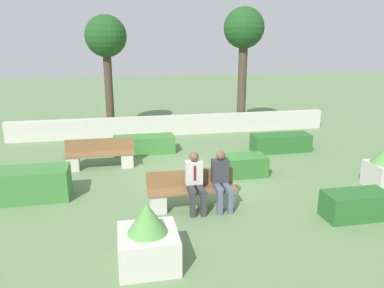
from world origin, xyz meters
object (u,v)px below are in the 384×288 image
object	(u,v)px
planter_corner_right	(148,240)
bench_front	(192,193)
tree_center_left	(244,34)
person_seated_woman	(221,177)
tree_leftmost	(106,40)
person_seated_man	(195,179)
bench_left_side	(100,157)

from	to	relation	value
planter_corner_right	bench_front	bearing A→B (deg)	60.45
bench_front	planter_corner_right	xyz separation A→B (m)	(-1.19, -2.10, 0.13)
bench_front	tree_center_left	xyz separation A→B (m)	(3.64, 7.39, 3.64)
person_seated_woman	tree_center_left	bearing A→B (deg)	68.38
bench_front	tree_leftmost	distance (m)	8.97
person_seated_man	bench_front	bearing A→B (deg)	105.88
bench_front	person_seated_man	bearing A→B (deg)	-74.12
tree_leftmost	tree_center_left	bearing A→B (deg)	-7.24
person_seated_woman	bench_front	bearing A→B (deg)	167.73
bench_left_side	person_seated_woman	world-z (taller)	person_seated_woman
bench_left_side	tree_leftmost	world-z (taller)	tree_leftmost
tree_leftmost	planter_corner_right	bearing A→B (deg)	-85.93
person_seated_woman	tree_center_left	world-z (taller)	tree_center_left
person_seated_woman	tree_leftmost	bearing A→B (deg)	107.31
bench_left_side	person_seated_man	world-z (taller)	person_seated_man
person_seated_man	person_seated_woman	xyz separation A→B (m)	(0.61, -0.00, -0.00)
person_seated_man	tree_center_left	size ratio (longest dim) A/B	0.27
person_seated_man	tree_center_left	world-z (taller)	tree_center_left
tree_leftmost	bench_front	bearing A→B (deg)	-76.70
tree_center_left	tree_leftmost	bearing A→B (deg)	172.76
bench_left_side	person_seated_woman	distance (m)	4.46
bench_front	person_seated_woman	size ratio (longest dim) A/B	1.52
bench_left_side	tree_center_left	size ratio (longest dim) A/B	0.41
person_seated_man	tree_leftmost	xyz separation A→B (m)	(-1.95, 8.23, 2.97)
bench_left_side	person_seated_man	size ratio (longest dim) A/B	1.51
person_seated_man	tree_center_left	distance (m)	8.95
bench_left_side	planter_corner_right	xyz separation A→B (m)	(1.00, -5.37, 0.13)
bench_left_side	tree_center_left	xyz separation A→B (m)	(5.82, 4.11, 3.64)
bench_front	person_seated_man	world-z (taller)	person_seated_man
bench_front	person_seated_man	size ratio (longest dim) A/B	1.51
planter_corner_right	tree_leftmost	size ratio (longest dim) A/B	0.24
person_seated_man	tree_leftmost	distance (m)	8.97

